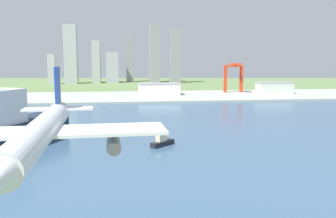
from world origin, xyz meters
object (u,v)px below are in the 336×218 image
(airplane_landing, at_px, (42,132))
(warehouse_main, at_px, (159,89))
(cargo_ship, at_px, (8,126))
(warehouse_annex, at_px, (274,88))
(port_crane_red, at_px, (234,71))
(tugboat_small, at_px, (162,142))

(airplane_landing, xyz_separation_m, warehouse_main, (64.22, 424.10, -27.73))
(cargo_ship, xyz_separation_m, warehouse_main, (115.95, 272.64, -1.81))
(warehouse_main, height_order, warehouse_annex, warehouse_annex)
(airplane_landing, height_order, warehouse_main, airplane_landing)
(port_crane_red, bearing_deg, tugboat_small, -115.01)
(warehouse_main, bearing_deg, port_crane_red, 11.93)
(cargo_ship, relative_size, port_crane_red, 1.99)
(cargo_ship, bearing_deg, port_crane_red, 52.25)
(airplane_landing, distance_m, tugboat_small, 150.62)
(warehouse_main, relative_size, warehouse_annex, 1.14)
(tugboat_small, bearing_deg, port_crane_red, 64.99)
(warehouse_main, bearing_deg, cargo_ship, -113.04)
(tugboat_small, bearing_deg, cargo_ship, 173.84)
(warehouse_main, distance_m, warehouse_annex, 165.09)
(cargo_ship, relative_size, warehouse_main, 1.53)
(warehouse_main, bearing_deg, warehouse_annex, -1.21)
(port_crane_red, relative_size, warehouse_main, 0.77)
(tugboat_small, xyz_separation_m, warehouse_main, (29.03, 282.01, 7.75))
(airplane_landing, bearing_deg, warehouse_main, 81.39)
(tugboat_small, xyz_separation_m, warehouse_annex, (194.09, 278.52, 7.93))
(airplane_landing, height_order, warehouse_annex, airplane_landing)
(airplane_landing, bearing_deg, tugboat_small, 76.09)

